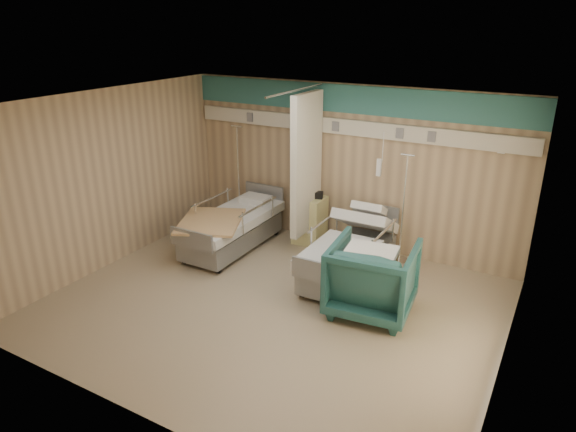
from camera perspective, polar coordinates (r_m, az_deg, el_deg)
The scene contains 13 objects.
ground at distance 7.34m, azimuth -1.74°, elevation -9.89°, with size 6.00×5.00×0.00m, color gray.
room_walls at distance 6.80m, azimuth -1.03°, elevation 4.75°, with size 6.04×5.04×2.82m.
bed_right at distance 7.97m, azimuth 6.82°, elevation -4.78°, with size 1.00×2.16×0.63m, color silver, non-canonical shape.
bed_left at distance 8.96m, azimuth -6.23°, elevation -1.74°, with size 1.00×2.16×0.63m, color silver, non-canonical shape.
bedside_cabinet at distance 9.12m, azimuth 2.43°, elevation -0.46°, with size 0.50×0.48×0.85m, color #D8D287.
visitor_armchair at distance 7.05m, azimuth 9.36°, elevation -6.79°, with size 1.09×1.12×1.02m, color #20504E.
waffle_blanket at distance 6.81m, azimuth 9.27°, elevation -2.72°, with size 0.67×0.59×0.08m, color silver.
iv_stand_right at distance 8.62m, azimuth 12.39°, elevation -2.65°, with size 0.33×0.33×1.82m.
iv_stand_left at distance 9.89m, azimuth -5.40°, elevation 1.08°, with size 0.35×0.35×1.96m.
call_remote at distance 7.67m, azimuth 6.39°, elevation -3.10°, with size 0.16×0.07×0.04m, color black.
tan_blanket at distance 8.54m, azimuth -8.58°, elevation -0.59°, with size 0.96×1.21×0.04m, color tan.
toiletry_bag at distance 8.93m, azimuth 3.21°, elevation 2.36°, with size 0.21×0.14×0.12m, color black.
white_cup at distance 9.05m, azimuth 2.02°, elevation 2.70°, with size 0.09×0.09×0.14m, color white.
Camera 1 is at (3.29, -5.36, 3.79)m, focal length 32.00 mm.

